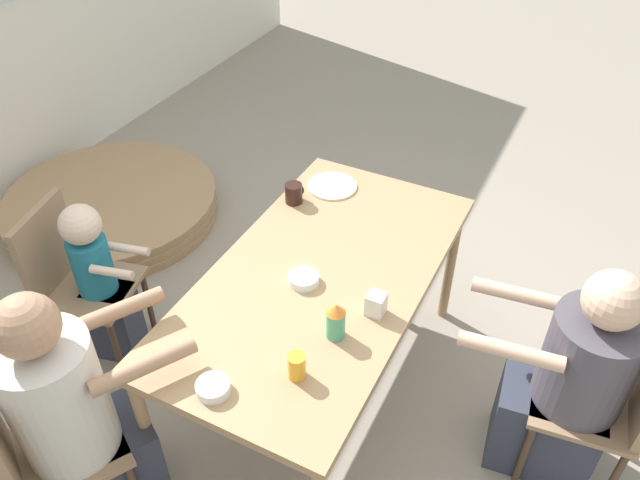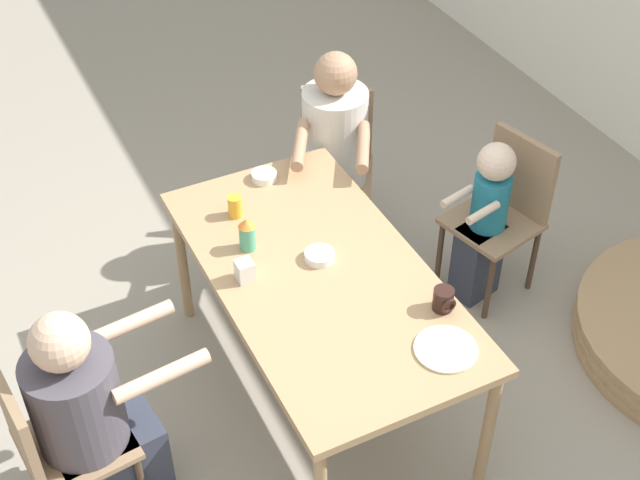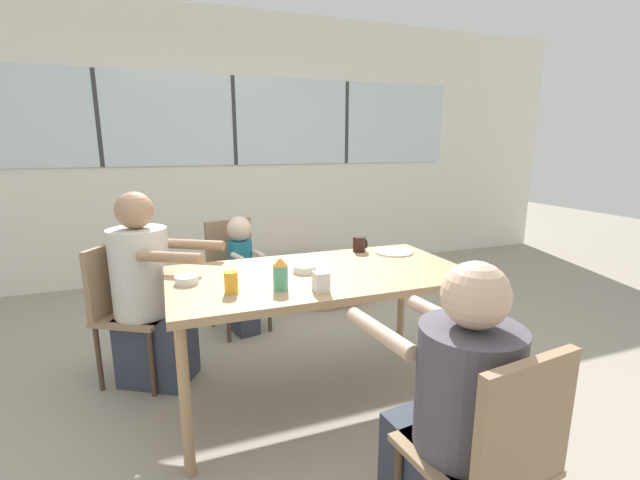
{
  "view_description": "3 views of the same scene",
  "coord_description": "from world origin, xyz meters",
  "px_view_note": "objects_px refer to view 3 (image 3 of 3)",
  "views": [
    {
      "loc": [
        -1.71,
        -0.87,
        2.49
      ],
      "look_at": [
        0.0,
        0.0,
        0.94
      ],
      "focal_mm": 35.0,
      "sensor_mm": 36.0,
      "label": 1
    },
    {
      "loc": [
        2.42,
        -1.21,
        3.27
      ],
      "look_at": [
        0.0,
        0.0,
        0.94
      ],
      "focal_mm": 50.0,
      "sensor_mm": 36.0,
      "label": 2
    },
    {
      "loc": [
        -0.78,
        -2.1,
        1.44
      ],
      "look_at": [
        0.0,
        0.0,
        0.94
      ],
      "focal_mm": 24.0,
      "sensor_mm": 36.0,
      "label": 3
    }
  ],
  "objects_px": {
    "juice_glass": "(231,282)",
    "folded_table_stack": "(314,279)",
    "coffee_mug": "(360,244)",
    "chair_for_man_blue_shirt": "(496,449)",
    "milk_carton_small": "(321,282)",
    "chair_for_woman_green_shirt": "(123,301)",
    "person_toddler": "(242,276)",
    "sippy_cup": "(280,273)",
    "person_man_blue_shirt": "(456,426)",
    "chair_for_toddler": "(234,265)",
    "bowl_white_shallow": "(305,268)",
    "bowl_cereal": "(187,279)",
    "person_woman_green_shirt": "(148,300)"
  },
  "relations": [
    {
      "from": "person_woman_green_shirt",
      "to": "milk_carton_small",
      "type": "bearing_deg",
      "value": 74.65
    },
    {
      "from": "chair_for_woman_green_shirt",
      "to": "juice_glass",
      "type": "relative_size",
      "value": 8.39
    },
    {
      "from": "chair_for_toddler",
      "to": "coffee_mug",
      "type": "bearing_deg",
      "value": 115.78
    },
    {
      "from": "chair_for_man_blue_shirt",
      "to": "person_woman_green_shirt",
      "type": "height_order",
      "value": "person_woman_green_shirt"
    },
    {
      "from": "person_toddler",
      "to": "sippy_cup",
      "type": "height_order",
      "value": "sippy_cup"
    },
    {
      "from": "person_man_blue_shirt",
      "to": "bowl_white_shallow",
      "type": "height_order",
      "value": "person_man_blue_shirt"
    },
    {
      "from": "chair_for_toddler",
      "to": "sippy_cup",
      "type": "bearing_deg",
      "value": 76.73
    },
    {
      "from": "bowl_white_shallow",
      "to": "milk_carton_small",
      "type": "bearing_deg",
      "value": -94.62
    },
    {
      "from": "coffee_mug",
      "to": "chair_for_man_blue_shirt",
      "type": "bearing_deg",
      "value": -99.66
    },
    {
      "from": "person_man_blue_shirt",
      "to": "sippy_cup",
      "type": "relative_size",
      "value": 6.82
    },
    {
      "from": "milk_carton_small",
      "to": "bowl_cereal",
      "type": "distance_m",
      "value": 0.69
    },
    {
      "from": "chair_for_toddler",
      "to": "person_woman_green_shirt",
      "type": "distance_m",
      "value": 0.9
    },
    {
      "from": "bowl_cereal",
      "to": "folded_table_stack",
      "type": "height_order",
      "value": "bowl_cereal"
    },
    {
      "from": "chair_for_woman_green_shirt",
      "to": "milk_carton_small",
      "type": "xyz_separation_m",
      "value": [
        0.95,
        -0.91,
        0.29
      ]
    },
    {
      "from": "sippy_cup",
      "to": "bowl_cereal",
      "type": "relative_size",
      "value": 1.34
    },
    {
      "from": "milk_carton_small",
      "to": "folded_table_stack",
      "type": "bearing_deg",
      "value": 71.25
    },
    {
      "from": "chair_for_toddler",
      "to": "person_man_blue_shirt",
      "type": "distance_m",
      "value": 2.26
    },
    {
      "from": "chair_for_woman_green_shirt",
      "to": "chair_for_man_blue_shirt",
      "type": "xyz_separation_m",
      "value": [
        1.19,
        -1.82,
        0.0
      ]
    },
    {
      "from": "chair_for_woman_green_shirt",
      "to": "person_woman_green_shirt",
      "type": "bearing_deg",
      "value": 90.0
    },
    {
      "from": "chair_for_man_blue_shirt",
      "to": "bowl_white_shallow",
      "type": "distance_m",
      "value": 1.29
    },
    {
      "from": "sippy_cup",
      "to": "person_toddler",
      "type": "bearing_deg",
      "value": 88.72
    },
    {
      "from": "milk_carton_small",
      "to": "bowl_cereal",
      "type": "height_order",
      "value": "milk_carton_small"
    },
    {
      "from": "person_man_blue_shirt",
      "to": "folded_table_stack",
      "type": "bearing_deg",
      "value": 73.55
    },
    {
      "from": "bowl_white_shallow",
      "to": "coffee_mug",
      "type": "bearing_deg",
      "value": 32.61
    },
    {
      "from": "person_toddler",
      "to": "juice_glass",
      "type": "xyz_separation_m",
      "value": [
        -0.26,
        -1.2,
        0.35
      ]
    },
    {
      "from": "coffee_mug",
      "to": "milk_carton_small",
      "type": "bearing_deg",
      "value": -128.57
    },
    {
      "from": "bowl_cereal",
      "to": "bowl_white_shallow",
      "type": "bearing_deg",
      "value": -1.64
    },
    {
      "from": "bowl_white_shallow",
      "to": "folded_table_stack",
      "type": "relative_size",
      "value": 0.09
    },
    {
      "from": "juice_glass",
      "to": "coffee_mug",
      "type": "bearing_deg",
      "value": 29.3
    },
    {
      "from": "bowl_white_shallow",
      "to": "folded_table_stack",
      "type": "xyz_separation_m",
      "value": [
        0.7,
        1.81,
        -0.68
      ]
    },
    {
      "from": "chair_for_man_blue_shirt",
      "to": "bowl_white_shallow",
      "type": "xyz_separation_m",
      "value": [
        -0.22,
        1.24,
        0.27
      ]
    },
    {
      "from": "person_man_blue_shirt",
      "to": "folded_table_stack",
      "type": "distance_m",
      "value": 2.95
    },
    {
      "from": "juice_glass",
      "to": "folded_table_stack",
      "type": "bearing_deg",
      "value": 60.7
    },
    {
      "from": "chair_for_man_blue_shirt",
      "to": "coffee_mug",
      "type": "height_order",
      "value": "chair_for_man_blue_shirt"
    },
    {
      "from": "sippy_cup",
      "to": "folded_table_stack",
      "type": "bearing_deg",
      "value": 66.3
    },
    {
      "from": "milk_carton_small",
      "to": "bowl_cereal",
      "type": "bearing_deg",
      "value": 149.68
    },
    {
      "from": "chair_for_toddler",
      "to": "bowl_cereal",
      "type": "height_order",
      "value": "chair_for_toddler"
    },
    {
      "from": "person_toddler",
      "to": "juice_glass",
      "type": "height_order",
      "value": "person_toddler"
    },
    {
      "from": "milk_carton_small",
      "to": "person_toddler",
      "type": "bearing_deg",
      "value": 96.32
    },
    {
      "from": "chair_for_woman_green_shirt",
      "to": "chair_for_man_blue_shirt",
      "type": "height_order",
      "value": "same"
    },
    {
      "from": "chair_for_woman_green_shirt",
      "to": "coffee_mug",
      "type": "bearing_deg",
      "value": 109.77
    },
    {
      "from": "milk_carton_small",
      "to": "folded_table_stack",
      "type": "xyz_separation_m",
      "value": [
        0.73,
        2.14,
        -0.71
      ]
    },
    {
      "from": "juice_glass",
      "to": "person_toddler",
      "type": "bearing_deg",
      "value": 77.92
    },
    {
      "from": "chair_for_woman_green_shirt",
      "to": "coffee_mug",
      "type": "xyz_separation_m",
      "value": [
        1.45,
        -0.27,
        0.3
      ]
    },
    {
      "from": "person_man_blue_shirt",
      "to": "chair_for_toddler",
      "type": "bearing_deg",
      "value": 93.79
    },
    {
      "from": "coffee_mug",
      "to": "milk_carton_small",
      "type": "xyz_separation_m",
      "value": [
        -0.51,
        -0.64,
        -0.0
      ]
    },
    {
      "from": "sippy_cup",
      "to": "coffee_mug",
      "type": "bearing_deg",
      "value": 38.83
    },
    {
      "from": "chair_for_man_blue_shirt",
      "to": "juice_glass",
      "type": "distance_m",
      "value": 1.26
    },
    {
      "from": "sippy_cup",
      "to": "chair_for_toddler",
      "type": "bearing_deg",
      "value": 90.34
    },
    {
      "from": "person_woman_green_shirt",
      "to": "folded_table_stack",
      "type": "bearing_deg",
      "value": 161.11
    }
  ]
}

